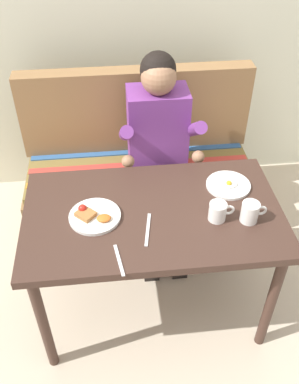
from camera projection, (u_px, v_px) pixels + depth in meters
The scene contains 10 objects.
ground_plane at pixel (152, 304), 2.44m from camera, with size 8.00×8.00×0.00m, color beige.
table at pixel (153, 224), 2.02m from camera, with size 1.20×0.70×0.73m.
couch at pixel (139, 177), 2.80m from camera, with size 1.44×0.56×1.00m.
person at pixel (159, 138), 2.41m from camera, with size 0.45×0.61×1.21m.
plate_breakfast at pixel (94, 216), 1.92m from camera, with size 0.24×0.24×0.05m.
plate_eggs at pixel (228, 185), 2.10m from camera, with size 0.22×0.22×0.04m.
coffee_mug at pixel (218, 211), 1.90m from camera, with size 0.12×0.08×0.09m.
coffee_mug_second at pixel (250, 212), 1.89m from camera, with size 0.12×0.08×0.10m.
fork at pixel (119, 260), 1.74m from camera, with size 0.01×0.17×0.01m, color silver.
knife at pixel (148, 229), 1.87m from camera, with size 0.01×0.20×0.01m, color silver.
Camera 1 is at (-0.17, -1.42, 2.08)m, focal length 39.72 mm.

